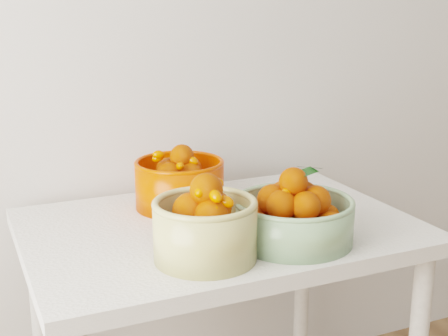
{
  "coord_description": "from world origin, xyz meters",
  "views": [
    {
      "loc": [
        -0.97,
        0.19,
        1.32
      ],
      "look_at": [
        -0.37,
        1.53,
        0.92
      ],
      "focal_mm": 50.0,
      "sensor_mm": 36.0,
      "label": 1
    }
  ],
  "objects_px": {
    "table": "(219,257)",
    "bowl_green": "(293,216)",
    "bowl_cream": "(205,227)",
    "bowl_orange": "(180,182)"
  },
  "relations": [
    {
      "from": "bowl_cream",
      "to": "table",
      "type": "bearing_deg",
      "value": 58.55
    },
    {
      "from": "bowl_orange",
      "to": "table",
      "type": "bearing_deg",
      "value": -74.72
    },
    {
      "from": "table",
      "to": "bowl_orange",
      "type": "distance_m",
      "value": 0.24
    },
    {
      "from": "table",
      "to": "bowl_green",
      "type": "distance_m",
      "value": 0.27
    },
    {
      "from": "bowl_green",
      "to": "bowl_orange",
      "type": "bearing_deg",
      "value": 114.01
    },
    {
      "from": "bowl_cream",
      "to": "bowl_green",
      "type": "relative_size",
      "value": 0.77
    },
    {
      "from": "table",
      "to": "bowl_orange",
      "type": "bearing_deg",
      "value": 105.28
    },
    {
      "from": "table",
      "to": "bowl_green",
      "type": "xyz_separation_m",
      "value": [
        0.11,
        -0.19,
        0.16
      ]
    },
    {
      "from": "bowl_orange",
      "to": "bowl_cream",
      "type": "bearing_deg",
      "value": -101.51
    },
    {
      "from": "table",
      "to": "bowl_cream",
      "type": "relative_size",
      "value": 3.91
    }
  ]
}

